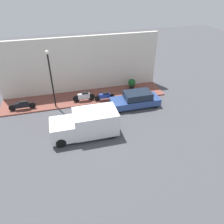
# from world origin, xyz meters

# --- Properties ---
(ground_plane) EXTENTS (60.00, 60.00, 0.00)m
(ground_plane) POSITION_xyz_m (0.00, 0.00, 0.00)
(ground_plane) COLOR #47474C
(sidewalk) EXTENTS (2.75, 14.40, 0.11)m
(sidewalk) POSITION_xyz_m (5.11, 0.00, 0.05)
(sidewalk) COLOR brown
(sidewalk) RESTS_ON ground_plane
(building_facade) EXTENTS (0.30, 14.40, 5.11)m
(building_facade) POSITION_xyz_m (6.64, 0.00, 2.56)
(building_facade) COLOR silver
(building_facade) RESTS_ON ground_plane
(parked_car) EXTENTS (1.61, 4.09, 1.30)m
(parked_car) POSITION_xyz_m (2.61, -3.89, 0.62)
(parked_car) COLOR #2D4784
(parked_car) RESTS_ON ground_plane
(delivery_van) EXTENTS (1.93, 4.55, 1.82)m
(delivery_van) POSITION_xyz_m (-0.14, 0.80, 0.92)
(delivery_van) COLOR white
(delivery_van) RESTS_ON ground_plane
(motorcycle_black) EXTENTS (0.30, 2.11, 0.76)m
(motorcycle_black) POSITION_xyz_m (4.32, 5.33, 0.52)
(motorcycle_black) COLOR black
(motorcycle_black) RESTS_ON sidewalk
(scooter_silver) EXTENTS (0.30, 1.93, 0.82)m
(scooter_silver) POSITION_xyz_m (4.42, 0.23, 0.55)
(scooter_silver) COLOR #B7B7BF
(scooter_silver) RESTS_ON sidewalk
(motorcycle_blue) EXTENTS (0.30, 1.79, 0.73)m
(motorcycle_blue) POSITION_xyz_m (4.11, -1.55, 0.50)
(motorcycle_blue) COLOR navy
(motorcycle_blue) RESTS_ON sidewalk
(streetlamp) EXTENTS (0.32, 0.32, 4.78)m
(streetlamp) POSITION_xyz_m (4.14, 2.70, 3.14)
(streetlamp) COLOR black
(streetlamp) RESTS_ON sidewalk
(potted_plant) EXTENTS (0.72, 0.72, 0.95)m
(potted_plant) POSITION_xyz_m (5.68, -4.61, 0.63)
(potted_plant) COLOR black
(potted_plant) RESTS_ON sidewalk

